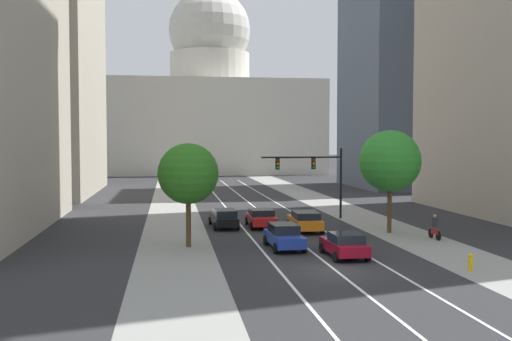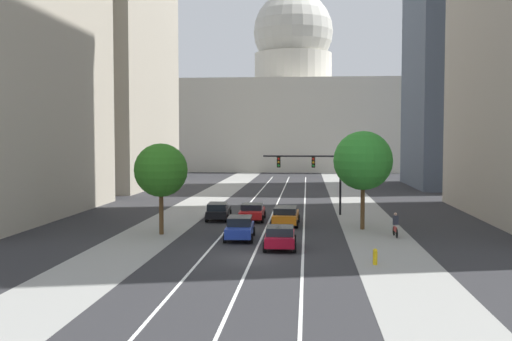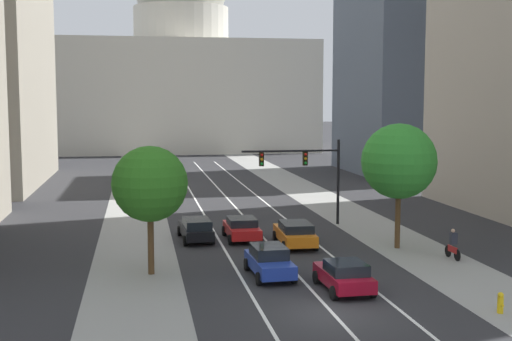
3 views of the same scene
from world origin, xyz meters
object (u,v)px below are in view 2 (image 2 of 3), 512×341
(car_black, at_px, (218,211))
(traffic_signal_mast, at_px, (315,169))
(car_orange, at_px, (286,215))
(street_tree_far_right, at_px, (363,161))
(street_tree_mid_left, at_px, (161,170))
(car_blue, at_px, (240,228))
(capitol_building, at_px, (293,106))
(fire_hydrant, at_px, (375,256))
(cyclist, at_px, (395,225))
(car_red, at_px, (252,212))
(car_crimson, at_px, (280,237))

(car_black, distance_m, traffic_signal_mast, 9.75)
(car_orange, distance_m, street_tree_far_right, 7.58)
(car_black, distance_m, street_tree_mid_left, 9.26)
(car_blue, bearing_deg, capitol_building, -3.26)
(fire_hydrant, relative_size, cyclist, 0.53)
(car_orange, bearing_deg, street_tree_far_right, -103.96)
(capitol_building, xyz_separation_m, car_black, (-4.36, -79.17, -13.00))
(car_red, relative_size, car_blue, 0.97)
(fire_hydrant, relative_size, street_tree_mid_left, 0.14)
(car_red, bearing_deg, capitol_building, -1.53)
(traffic_signal_mast, xyz_separation_m, street_tree_far_right, (3.49, -8.20, 1.05))
(car_blue, height_order, fire_hydrant, car_blue)
(traffic_signal_mast, height_order, fire_hydrant, traffic_signal_mast)
(car_orange, bearing_deg, traffic_signal_mast, -18.64)
(car_crimson, bearing_deg, street_tree_far_right, -36.87)
(cyclist, bearing_deg, capitol_building, 3.43)
(car_crimson, bearing_deg, car_red, 11.91)
(car_blue, bearing_deg, street_tree_far_right, -62.38)
(car_black, xyz_separation_m, street_tree_mid_left, (-2.97, -7.87, 3.87))
(car_red, bearing_deg, street_tree_far_right, -115.25)
(car_black, distance_m, street_tree_far_right, 13.26)
(car_crimson, height_order, fire_hydrant, car_crimson)
(car_red, relative_size, cyclist, 2.48)
(car_orange, height_order, street_tree_far_right, street_tree_far_right)
(car_crimson, xyz_separation_m, car_blue, (-2.92, 3.20, 0.05))
(cyclist, bearing_deg, street_tree_mid_left, 88.62)
(car_blue, height_order, street_tree_far_right, street_tree_far_right)
(fire_hydrant, bearing_deg, street_tree_mid_left, 147.73)
(street_tree_mid_left, relative_size, street_tree_far_right, 0.88)
(capitol_building, xyz_separation_m, traffic_signal_mast, (3.88, -75.22, -9.59))
(car_crimson, height_order, cyclist, cyclist)
(capitol_building, bearing_deg, fire_hydrant, -85.89)
(car_orange, height_order, fire_hydrant, car_orange)
(traffic_signal_mast, relative_size, fire_hydrant, 7.75)
(capitol_building, distance_m, traffic_signal_mast, 75.93)
(capitol_building, height_order, cyclist, capitol_building)
(cyclist, bearing_deg, car_orange, 55.66)
(car_red, relative_size, street_tree_far_right, 0.57)
(car_crimson, relative_size, car_blue, 0.93)
(street_tree_mid_left, bearing_deg, fire_hydrant, -32.27)
(traffic_signal_mast, xyz_separation_m, street_tree_mid_left, (-11.21, -11.82, 0.46))
(capitol_building, xyz_separation_m, fire_hydrant, (6.90, -96.02, -13.31))
(cyclist, distance_m, street_tree_mid_left, 17.13)
(car_orange, xyz_separation_m, car_black, (-5.82, 2.61, -0.02))
(traffic_signal_mast, bearing_deg, car_red, -142.25)
(car_black, xyz_separation_m, fire_hydrant, (11.26, -16.86, -0.31))
(car_black, distance_m, car_blue, 9.78)
(car_crimson, bearing_deg, car_orange, -1.36)
(car_orange, relative_size, street_tree_mid_left, 0.72)
(capitol_building, bearing_deg, street_tree_far_right, -84.95)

